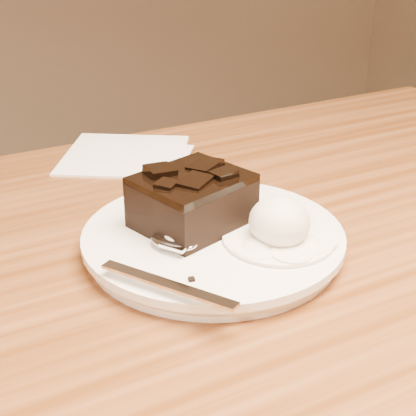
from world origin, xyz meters
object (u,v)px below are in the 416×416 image
plate (213,241)px  ice_cream_scoop (279,222)px  brownie (192,204)px  spoon (174,242)px  napkin (125,154)px

plate → ice_cream_scoop: size_ratio=4.24×
brownie → ice_cream_scoop: bearing=-50.3°
ice_cream_scoop → spoon: size_ratio=0.32×
plate → napkin: plate is taller
spoon → napkin: bearing=46.3°
ice_cream_scoop → spoon: bearing=158.8°
napkin → ice_cream_scoop: bearing=-86.3°
ice_cream_scoop → plate: bearing=134.2°
napkin → spoon: bearing=-103.4°
spoon → brownie: bearing=11.6°
spoon → napkin: spoon is taller
plate → brownie: 0.04m
plate → brownie: (-0.01, 0.02, 0.03)m
plate → ice_cream_scoop: ice_cream_scoop is taller
brownie → napkin: 0.26m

